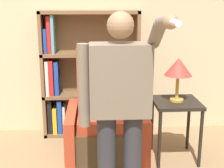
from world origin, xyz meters
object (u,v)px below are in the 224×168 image
Objects in this scene: person_standing at (120,104)px; side_table at (176,111)px; bookcase at (81,77)px; armchair at (106,128)px; table_lamp at (178,68)px.

person_standing is 1.19m from side_table.
bookcase is at bearing 144.22° from side_table.
side_table is (0.69, 0.90, -0.38)m from person_standing.
person_standing is at bearing -127.53° from side_table.
bookcase is 1.31× the size of armchair.
armchair reaches higher than table_lamp.
person_standing reaches higher than side_table.
person_standing is (0.36, -1.65, 0.18)m from bookcase.
armchair is at bearing 94.76° from person_standing.
side_table is 1.43× the size of table_lamp.
bookcase is 0.90m from armchair.
bookcase is at bearing 110.49° from armchair.
bookcase is at bearing 144.22° from table_lamp.
armchair is 1.00m from table_lamp.
bookcase is 0.98× the size of person_standing.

